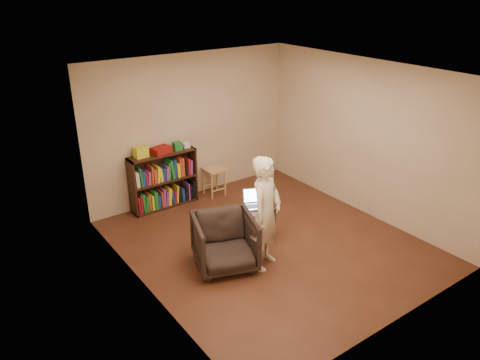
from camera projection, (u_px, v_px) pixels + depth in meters
floor at (269, 243)px, 7.18m from camera, size 4.50×4.50×0.00m
ceiling at (274, 73)px, 6.14m from camera, size 4.50×4.50×0.00m
wall_back at (191, 127)px, 8.33m from camera, size 4.00×0.00×4.00m
wall_left at (141, 200)px, 5.59m from camera, size 0.00×4.50×4.50m
wall_right at (365, 138)px, 7.73m from camera, size 0.00×4.50×4.50m
bookshelf at (163, 183)px, 8.19m from camera, size 1.20×0.30×1.00m
box_yellow at (141, 152)px, 7.74m from camera, size 0.23×0.17×0.18m
red_cloth at (161, 150)px, 7.93m from camera, size 0.36×0.29×0.11m
box_green at (177, 146)px, 8.07m from camera, size 0.15×0.15×0.14m
box_white at (186, 145)px, 8.20m from camera, size 0.11×0.11×0.09m
stool at (214, 173)px, 8.62m from camera, size 0.36×0.36×0.53m
armchair at (225, 242)px, 6.47m from camera, size 1.05×1.06×0.76m
side_table at (255, 211)px, 7.25m from camera, size 0.49×0.49×0.50m
laptop at (255, 202)px, 7.23m from camera, size 0.43×0.42×0.25m
person at (266, 213)px, 6.33m from camera, size 0.71×0.61×1.63m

